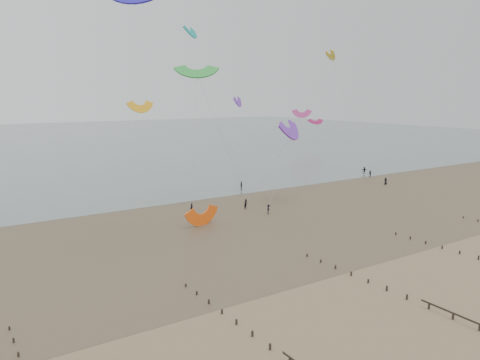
# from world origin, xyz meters

# --- Properties ---
(ground) EXTENTS (500.00, 500.00, 0.00)m
(ground) POSITION_xyz_m (0.00, 0.00, 0.00)
(ground) COLOR brown
(ground) RESTS_ON ground
(sea_and_shore) EXTENTS (500.00, 665.00, 0.03)m
(sea_and_shore) POSITION_xyz_m (-4.08, 34.40, 0.01)
(sea_and_shore) COLOR #475654
(sea_and_shore) RESTS_ON ground
(kitesurfers) EXTENTS (132.56, 24.99, 1.86)m
(kitesurfers) POSITION_xyz_m (29.55, 45.63, 0.87)
(kitesurfers) COLOR black
(kitesurfers) RESTS_ON ground
(grounded_kite) EXTENTS (7.03, 6.07, 3.32)m
(grounded_kite) POSITION_xyz_m (-0.31, 33.11, 0.00)
(grounded_kite) COLOR #FF5910
(grounded_kite) RESTS_ON ground
(kites_airborne) EXTENTS (247.48, 108.86, 35.28)m
(kites_airborne) POSITION_xyz_m (-8.50, 88.65, 21.05)
(kites_airborne) COLOR green
(kites_airborne) RESTS_ON ground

